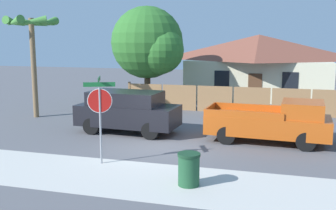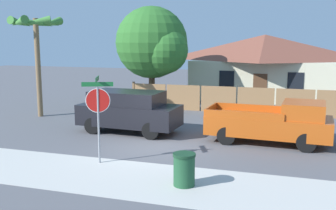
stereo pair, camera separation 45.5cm
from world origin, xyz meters
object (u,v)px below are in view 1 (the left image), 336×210
(red_suv, at_px, (127,110))
(orange_pickup, at_px, (273,122))
(trash_bin, at_px, (189,169))
(house, at_px, (258,65))
(palm_tree, at_px, (32,31))
(oak_tree, at_px, (150,44))
(stop_sign, at_px, (100,105))

(red_suv, xyz_separation_m, orange_pickup, (6.40, -0.01, -0.16))
(red_suv, height_order, trash_bin, red_suv)
(house, bearing_deg, palm_tree, -135.34)
(oak_tree, height_order, orange_pickup, oak_tree)
(oak_tree, xyz_separation_m, orange_pickup, (7.84, -7.57, -3.06))
(palm_tree, distance_m, stop_sign, 9.96)
(palm_tree, relative_size, orange_pickup, 1.08)
(palm_tree, bearing_deg, stop_sign, -43.05)
(stop_sign, bearing_deg, trash_bin, -41.65)
(stop_sign, bearing_deg, palm_tree, 115.01)
(house, xyz_separation_m, trash_bin, (-0.89, -18.88, -1.88))
(trash_bin, bearing_deg, oak_tree, 112.90)
(stop_sign, xyz_separation_m, trash_bin, (3.35, -1.20, -1.54))
(house, relative_size, orange_pickup, 2.10)
(orange_pickup, relative_size, stop_sign, 1.69)
(oak_tree, bearing_deg, red_suv, -79.26)
(trash_bin, bearing_deg, red_suv, 126.18)
(house, xyz_separation_m, stop_sign, (-4.24, -17.68, -0.34))
(palm_tree, bearing_deg, oak_tree, 48.97)
(orange_pickup, height_order, trash_bin, orange_pickup)
(house, bearing_deg, oak_tree, -138.98)
(house, relative_size, oak_tree, 1.68)
(red_suv, relative_size, stop_sign, 1.57)
(stop_sign, distance_m, trash_bin, 3.88)
(oak_tree, xyz_separation_m, red_suv, (1.43, -7.56, -2.89))
(oak_tree, height_order, stop_sign, oak_tree)
(palm_tree, relative_size, stop_sign, 1.82)
(palm_tree, height_order, red_suv, palm_tree)
(red_suv, distance_m, trash_bin, 7.07)
(oak_tree, height_order, palm_tree, oak_tree)
(orange_pickup, bearing_deg, trash_bin, -108.26)
(oak_tree, distance_m, trash_bin, 14.78)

